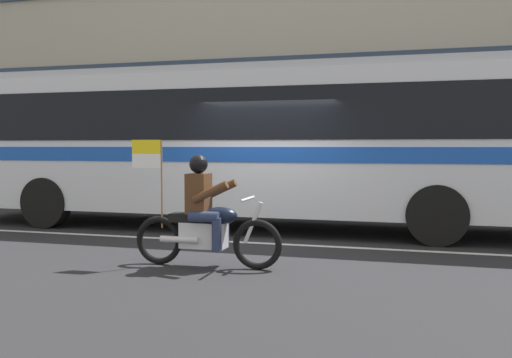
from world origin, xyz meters
The scene contains 6 objects.
ground_plane centered at (0.00, 0.00, 0.00)m, with size 60.00×60.00×0.00m, color black.
sidewalk_curb centered at (0.00, 5.10, 0.07)m, with size 28.00×3.80×0.15m, color gray.
lane_center_stripe centered at (0.00, -0.60, 0.00)m, with size 26.60×0.14×0.01m, color silver.
office_building_facade centered at (0.00, 7.39, 5.26)m, with size 28.00×0.89×10.49m.
transit_bus centered at (-0.65, 1.19, 1.88)m, with size 13.22×2.63×3.22m.
motorcycle_with_rider centered at (-0.12, -2.74, 0.67)m, with size 2.20×0.64×1.78m.
Camera 1 is at (2.92, -10.40, 1.69)m, focal length 41.65 mm.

